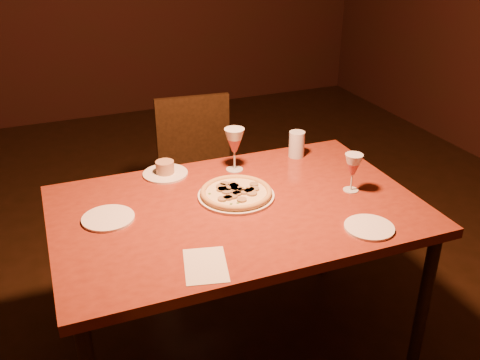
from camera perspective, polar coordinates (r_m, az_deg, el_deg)
name	(u,v)px	position (r m, az deg, el deg)	size (l,w,h in m)	color
floor	(180,357)	(2.65, -6.42, -18.26)	(7.00, 7.00, 0.00)	black
dining_table	(237,221)	(2.21, -0.30, -4.38)	(1.49, 0.97, 0.79)	maroon
chair_far	(199,168)	(3.16, -4.41, 1.32)	(0.48, 0.48, 0.91)	black
pizza_plate	(236,193)	(2.24, -0.42, -1.39)	(0.32, 0.32, 0.04)	white
ramekin_saucer	(165,170)	(2.45, -7.99, 1.03)	(0.20, 0.20, 0.07)	white
wine_glass_far	(234,150)	(2.44, -0.59, 3.25)	(0.09, 0.09, 0.20)	#AE4948
wine_glass_right	(352,173)	(2.31, 11.91, 0.77)	(0.08, 0.08, 0.17)	#AE4948
water_tumbler	(297,144)	(2.61, 6.07, 3.82)	(0.08, 0.08, 0.13)	silver
side_plate_left	(108,218)	(2.15, -13.88, -3.98)	(0.20, 0.20, 0.01)	white
side_plate_near	(369,227)	(2.09, 13.62, -4.94)	(0.19, 0.19, 0.01)	white
menu_card	(206,265)	(1.84, -3.69, -9.06)	(0.14, 0.21, 0.00)	beige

